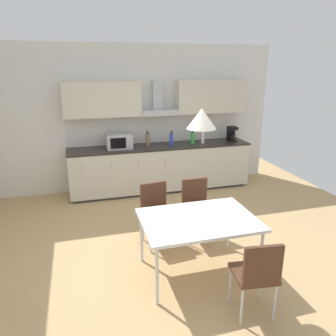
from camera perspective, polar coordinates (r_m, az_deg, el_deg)
name	(u,v)px	position (r m, az deg, el deg)	size (l,w,h in m)	color
ground_plane	(161,255)	(4.59, -1.24, -14.86)	(7.60, 8.04, 0.02)	tan
wall_back	(126,119)	(6.63, -7.28, 8.52)	(6.08, 0.10, 2.84)	silver
kitchen_counter	(161,167)	(6.60, -1.23, 0.09)	(3.60, 0.68, 0.92)	#333333
backsplash_tile	(157,129)	(6.72, -1.95, 6.85)	(3.58, 0.02, 0.56)	silver
upper_wall_cabinets	(158,98)	(6.48, -1.67, 12.05)	(3.58, 0.40, 0.65)	beige
microwave	(119,141)	(6.30, -8.50, 4.66)	(0.48, 0.35, 0.28)	#ADADB2
coffee_maker	(232,134)	(7.00, 11.01, 5.90)	(0.18, 0.19, 0.30)	black
bottle_blue	(171,139)	(6.45, 0.60, 5.04)	(0.07, 0.07, 0.30)	blue
bottle_white	(203,137)	(6.67, 6.08, 5.36)	(0.06, 0.06, 0.29)	white
bottle_green	(193,138)	(6.64, 4.30, 5.24)	(0.08, 0.08, 0.27)	green
bottle_brown	(148,139)	(6.45, -3.58, 4.99)	(0.08, 0.08, 0.30)	brown
dining_table	(198,222)	(3.91, 5.32, -9.33)	(1.33, 0.95, 0.73)	white
chair_near_right	(257,272)	(3.44, 15.29, -16.99)	(0.44, 0.44, 0.87)	#4C2D1E
chair_far_left	(156,207)	(4.63, -2.13, -6.88)	(0.44, 0.44, 0.87)	#4C2D1E
chair_far_right	(197,203)	(4.80, 5.00, -6.05)	(0.40, 0.40, 0.87)	#4C2D1E
pendant_lamp	(202,119)	(3.53, 5.88, 8.56)	(0.32, 0.32, 0.22)	silver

